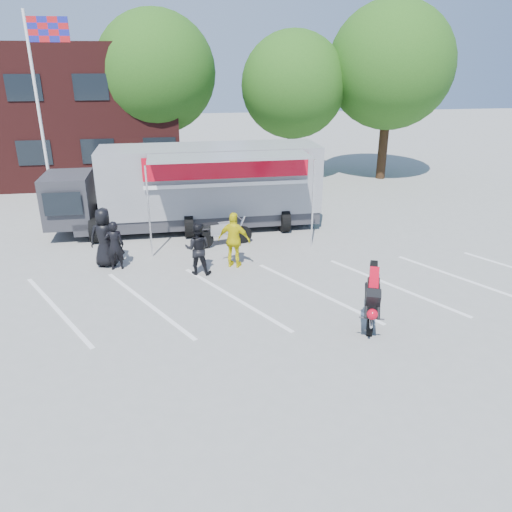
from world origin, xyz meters
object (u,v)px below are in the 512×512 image
object	(u,v)px
tree_mid	(293,85)
stunt_bike_rider	(369,322)
spectator_leather_b	(115,245)
flagpole	(43,92)
tree_right	(391,66)
spectator_leather_a	(105,237)
tree_left	(156,73)
transporter_truck	(200,228)
spectator_leather_c	(198,249)
parked_motorcycle	(224,245)
spectator_hivis	(234,240)

from	to	relation	value
tree_mid	stunt_bike_rider	bearing A→B (deg)	-95.38
spectator_leather_b	flagpole	bearing A→B (deg)	-71.66
tree_right	spectator_leather_a	distance (m)	17.90
tree_left	tree_mid	xyz separation A→B (m)	(7.00, -1.00, -0.62)
tree_right	transporter_truck	bearing A→B (deg)	-145.35
tree_left	transporter_truck	distance (m)	10.45
stunt_bike_rider	spectator_leather_c	xyz separation A→B (m)	(-4.18, 3.78, 0.83)
tree_right	stunt_bike_rider	size ratio (longest dim) A/B	4.87
parked_motorcycle	spectator_leather_c	world-z (taller)	spectator_leather_c
transporter_truck	spectator_leather_a	distance (m)	4.71
tree_left	spectator_leather_a	world-z (taller)	tree_left
flagpole	parked_motorcycle	distance (m)	9.61
tree_mid	parked_motorcycle	distance (m)	11.94
transporter_truck	spectator_leather_a	world-z (taller)	spectator_leather_a
parked_motorcycle	spectator_leather_c	xyz separation A→B (m)	(-1.04, -2.34, 0.83)
parked_motorcycle	stunt_bike_rider	xyz separation A→B (m)	(3.15, -6.12, 0.00)
parked_motorcycle	stunt_bike_rider	size ratio (longest dim) A/B	1.14
spectator_leather_a	spectator_leather_b	xyz separation A→B (m)	(0.33, -0.34, -0.17)
transporter_truck	tree_mid	bearing A→B (deg)	53.83
flagpole	tree_right	world-z (taller)	tree_right
spectator_leather_c	spectator_hivis	xyz separation A→B (m)	(1.18, 0.37, 0.08)
flagpole	stunt_bike_rider	world-z (taller)	flagpole
spectator_leather_c	spectator_hivis	distance (m)	1.24
parked_motorcycle	spectator_leather_c	size ratio (longest dim) A/B	1.29
tree_right	spectator_leather_a	bearing A→B (deg)	-142.13
flagpole	tree_left	xyz separation A→B (m)	(4.24, 6.00, 0.51)
flagpole	stunt_bike_rider	distance (m)	15.50
tree_right	parked_motorcycle	bearing A→B (deg)	-135.99
spectator_leather_a	transporter_truck	bearing A→B (deg)	-134.19
tree_left	stunt_bike_rider	distance (m)	18.66
tree_left	spectator_hivis	distance (m)	13.84
tree_mid	parked_motorcycle	xyz separation A→B (m)	(-4.65, -9.82, -4.94)
stunt_bike_rider	flagpole	bearing A→B (deg)	151.58
tree_right	stunt_bike_rider	world-z (taller)	tree_right
tree_mid	spectator_leather_b	size ratio (longest dim) A/B	4.78
tree_right	parked_motorcycle	distance (m)	14.65
spectator_hivis	tree_right	bearing A→B (deg)	-105.22
parked_motorcycle	spectator_leather_b	world-z (taller)	spectator_leather_b
tree_left	tree_right	size ratio (longest dim) A/B	0.95
spectator_leather_a	spectator_leather_b	distance (m)	0.50
parked_motorcycle	spectator_hivis	size ratio (longest dim) A/B	1.17
tree_left	spectator_leather_b	size ratio (longest dim) A/B	5.38
tree_right	spectator_hivis	bearing A→B (deg)	-130.09
transporter_truck	stunt_bike_rider	size ratio (longest dim) A/B	5.40
transporter_truck	spectator_hivis	world-z (taller)	spectator_hivis
tree_left	transporter_truck	bearing A→B (deg)	-79.77
flagpole	spectator_hivis	xyz separation A→B (m)	(6.74, -6.79, -4.14)
tree_left	spectator_leather_c	xyz separation A→B (m)	(1.32, -13.16, -4.74)
tree_mid	stunt_bike_rider	world-z (taller)	tree_mid
tree_left	tree_mid	world-z (taller)	tree_left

